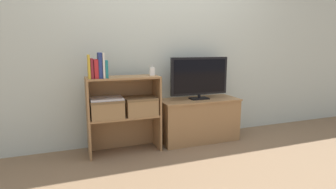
# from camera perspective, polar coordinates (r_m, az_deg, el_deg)

# --- Properties ---
(ground_plane) EXTENTS (16.00, 16.00, 0.00)m
(ground_plane) POSITION_cam_1_polar(r_m,az_deg,el_deg) (2.97, 1.05, -11.94)
(ground_plane) COLOR brown
(wall_back) EXTENTS (10.00, 0.05, 2.40)m
(wall_back) POSITION_cam_1_polar(r_m,az_deg,el_deg) (3.15, -1.78, 11.66)
(wall_back) COLOR #B2BCB2
(wall_back) RESTS_ON ground_plane
(tv_stand) EXTENTS (0.96, 0.41, 0.51)m
(tv_stand) POSITION_cam_1_polar(r_m,az_deg,el_deg) (3.22, 6.67, -5.44)
(tv_stand) COLOR olive
(tv_stand) RESTS_ON ground_plane
(tv) EXTENTS (0.72, 0.14, 0.50)m
(tv) POSITION_cam_1_polar(r_m,az_deg,el_deg) (3.12, 6.88, 3.81)
(tv) COLOR black
(tv) RESTS_ON tv_stand
(bookshelf_lower_tier) EXTENTS (0.76, 0.30, 0.40)m
(bookshelf_lower_tier) POSITION_cam_1_polar(r_m,az_deg,el_deg) (2.94, -9.67, -7.02)
(bookshelf_lower_tier) COLOR olive
(bookshelf_lower_tier) RESTS_ON ground_plane
(bookshelf_upper_tier) EXTENTS (0.76, 0.30, 0.42)m
(bookshelf_upper_tier) POSITION_cam_1_polar(r_m,az_deg,el_deg) (2.85, -9.91, 0.91)
(bookshelf_upper_tier) COLOR olive
(bookshelf_upper_tier) RESTS_ON bookshelf_lower_tier
(book_mustard) EXTENTS (0.02, 0.14, 0.23)m
(book_mustard) POSITION_cam_1_polar(r_m,az_deg,el_deg) (2.67, -16.86, 5.82)
(book_mustard) COLOR gold
(book_mustard) RESTS_ON bookshelf_upper_tier
(book_maroon) EXTENTS (0.03, 0.14, 0.19)m
(book_maroon) POSITION_cam_1_polar(r_m,az_deg,el_deg) (2.67, -16.28, 5.47)
(book_maroon) COLOR maroon
(book_maroon) RESTS_ON bookshelf_upper_tier
(book_crimson) EXTENTS (0.04, 0.13, 0.19)m
(book_crimson) POSITION_cam_1_polar(r_m,az_deg,el_deg) (2.67, -15.44, 5.42)
(book_crimson) COLOR #B22328
(book_crimson) RESTS_ON bookshelf_upper_tier
(book_navy) EXTENTS (0.04, 0.13, 0.25)m
(book_navy) POSITION_cam_1_polar(r_m,az_deg,el_deg) (2.67, -14.62, 6.15)
(book_navy) COLOR navy
(book_navy) RESTS_ON bookshelf_upper_tier
(book_ivory) EXTENTS (0.02, 0.15, 0.25)m
(book_ivory) POSITION_cam_1_polar(r_m,az_deg,el_deg) (2.68, -13.94, 6.17)
(book_ivory) COLOR silver
(book_ivory) RESTS_ON bookshelf_upper_tier
(book_teal) EXTENTS (0.03, 0.12, 0.18)m
(book_teal) POSITION_cam_1_polar(r_m,az_deg,el_deg) (2.68, -13.33, 5.41)
(book_teal) COLOR #1E7075
(book_teal) RESTS_ON bookshelf_upper_tier
(baby_monitor) EXTENTS (0.05, 0.03, 0.12)m
(baby_monitor) POSITION_cam_1_polar(r_m,az_deg,el_deg) (2.84, -3.48, 5.04)
(baby_monitor) COLOR white
(baby_monitor) RESTS_ON bookshelf_upper_tier
(storage_basket_left) EXTENTS (0.34, 0.27, 0.19)m
(storage_basket_left) POSITION_cam_1_polar(r_m,az_deg,el_deg) (2.78, -13.18, -2.78)
(storage_basket_left) COLOR #937047
(storage_basket_left) RESTS_ON bookshelf_lower_tier
(storage_basket_right) EXTENTS (0.34, 0.27, 0.19)m
(storage_basket_right) POSITION_cam_1_polar(r_m,az_deg,el_deg) (2.85, -6.00, -2.28)
(storage_basket_right) COLOR #937047
(storage_basket_right) RESTS_ON bookshelf_lower_tier
(laptop) EXTENTS (0.33, 0.25, 0.02)m
(laptop) POSITION_cam_1_polar(r_m,az_deg,el_deg) (2.76, -13.26, -0.86)
(laptop) COLOR #BCBCC1
(laptop) RESTS_ON storage_basket_left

